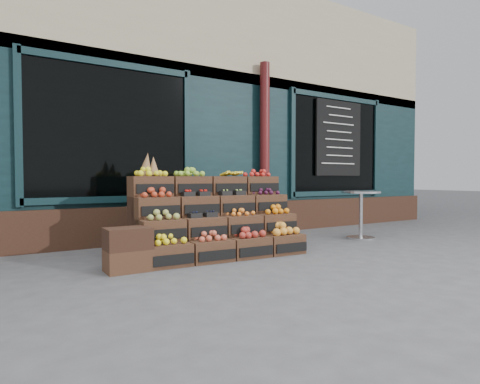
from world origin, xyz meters
TOP-DOWN VIEW (x-y plane):
  - ground at (0.00, 0.00)m, footprint 60.00×60.00m
  - shop_facade at (0.00, 5.11)m, footprint 12.00×6.24m
  - crate_display at (-0.57, 0.78)m, footprint 2.26×1.19m
  - spare_crates at (-1.90, 0.37)m, footprint 0.49×0.34m
  - bistro_table at (2.21, 0.62)m, footprint 0.65×0.65m
  - shopkeeper at (-1.77, 2.90)m, footprint 0.73×0.49m

SIDE VIEW (x-z plane):
  - ground at x=0.00m, z-range 0.00..0.00m
  - spare_crates at x=-1.90m, z-range 0.00..0.49m
  - crate_display at x=-0.57m, z-range -0.26..1.12m
  - bistro_table at x=2.21m, z-range 0.10..0.92m
  - shopkeeper at x=-1.77m, z-range 0.00..1.94m
  - shop_facade at x=0.00m, z-range 0.00..4.80m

